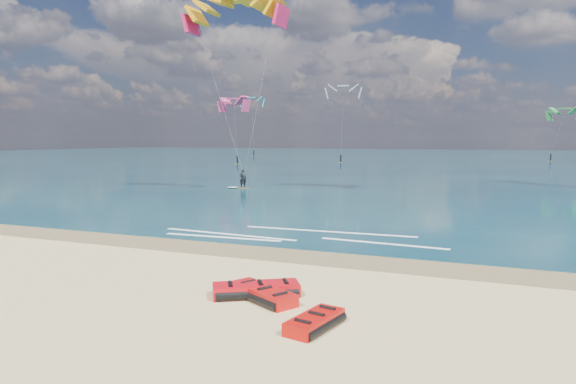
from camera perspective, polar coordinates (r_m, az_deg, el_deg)
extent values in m
plane|color=tan|center=(55.73, 12.53, 1.25)|extent=(320.00, 320.00, 0.00)
cube|color=olive|center=(20.42, -4.66, -6.56)|extent=(320.00, 2.40, 0.01)
cube|color=#0A2A3B|center=(119.25, 17.53, 3.55)|extent=(320.00, 200.00, 0.04)
cube|color=gold|center=(45.73, -5.04, 0.46)|extent=(1.27, 0.48, 0.05)
imported|color=black|center=(45.66, -5.05, 1.51)|extent=(0.71, 0.60, 1.65)
cylinder|color=black|center=(45.28, -4.90, 1.77)|extent=(0.50, 0.07, 0.04)
cube|color=white|center=(21.98, 10.50, -5.63)|extent=(5.47, 0.63, 0.01)
cube|color=white|center=(24.41, 4.50, -4.40)|extent=(8.30, 0.54, 0.01)
cube|color=white|center=(23.15, -7.33, -5.00)|extent=(5.59, 0.54, 0.01)
cube|color=white|center=(23.84, -6.64, -4.67)|extent=(6.89, 0.71, 0.01)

